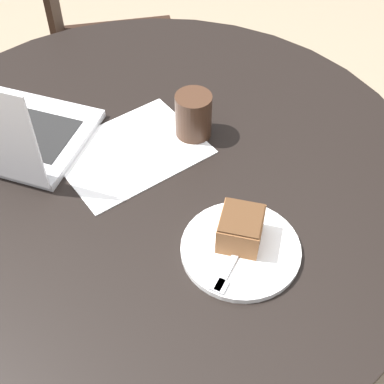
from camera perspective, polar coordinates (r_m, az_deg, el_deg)
ground_plane at (r=1.73m, az=-3.03°, el=-14.70°), size 12.00×12.00×0.00m
dining_table at (r=1.23m, az=-4.14°, el=-1.65°), size 1.18×1.18×0.74m
chair at (r=1.97m, az=-9.79°, el=14.85°), size 0.44×0.44×0.92m
paper_document at (r=1.16m, az=-6.54°, el=4.33°), size 0.37×0.33×0.00m
plate at (r=0.98m, az=5.20°, el=-6.09°), size 0.22×0.22×0.01m
cake_slice at (r=0.96m, az=5.21°, el=-3.89°), size 0.10×0.11×0.06m
fork at (r=0.95m, az=4.27°, el=-7.48°), size 0.12×0.15×0.00m
coffee_glass at (r=1.16m, az=0.16°, el=8.15°), size 0.08×0.08×0.10m
laptop at (r=1.21m, az=-19.51°, el=6.15°), size 0.41×0.39×0.24m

